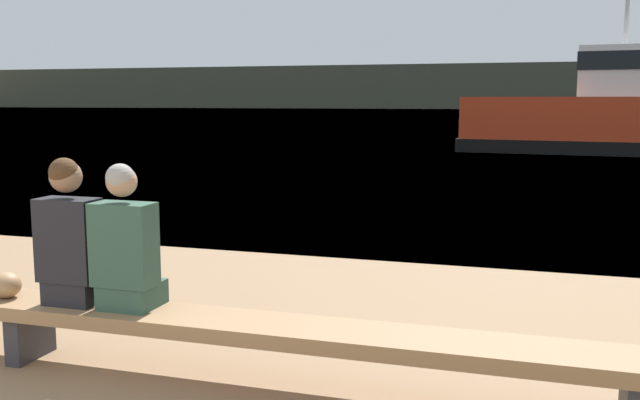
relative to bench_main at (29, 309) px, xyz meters
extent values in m
plane|color=#426B8E|center=(-0.02, 123.75, -0.36)|extent=(240.00, 240.00, 0.00)
cube|color=#424738|center=(-0.02, 136.95, 3.83)|extent=(600.00, 12.00, 8.38)
cube|color=#8E6B47|center=(0.00, 0.00, 0.02)|extent=(8.53, 0.47, 0.10)
cube|color=#2D2D33|center=(0.00, 0.00, -0.19)|extent=(0.12, 0.40, 0.34)
cube|color=black|center=(0.38, 0.06, 0.16)|extent=(0.36, 0.35, 0.17)
cube|color=black|center=(0.38, -0.02, 0.52)|extent=(0.41, 0.22, 0.57)
sphere|color=#846047|center=(0.38, -0.02, 0.96)|extent=(0.22, 0.22, 0.22)
sphere|color=#472D19|center=(0.38, -0.04, 0.98)|extent=(0.20, 0.20, 0.20)
cube|color=#2D4C3D|center=(0.80, 0.06, 0.16)|extent=(0.36, 0.35, 0.17)
cube|color=#2D4C3D|center=(0.80, -0.02, 0.52)|extent=(0.41, 0.22, 0.56)
sphere|color=tan|center=(0.80, -0.02, 0.94)|extent=(0.20, 0.20, 0.20)
sphere|color=gray|center=(0.80, -0.04, 0.96)|extent=(0.19, 0.19, 0.19)
ellipsoid|color=#9E754C|center=(-0.16, -0.02, 0.16)|extent=(0.21, 0.20, 0.18)
cube|color=red|center=(5.90, 22.34, 0.59)|extent=(10.35, 4.37, 1.91)
cube|color=black|center=(5.90, 22.34, -0.13)|extent=(10.57, 4.52, 0.46)
cube|color=silver|center=(6.40, 22.29, 2.39)|extent=(3.71, 2.38, 1.70)
cube|color=black|center=(6.40, 22.29, 2.73)|extent=(3.78, 2.45, 0.61)
cylinder|color=#B2B2B7|center=(6.05, 22.32, 4.75)|extent=(0.14, 0.14, 3.03)
camera|label=1|loc=(3.40, -4.06, 1.47)|focal=40.00mm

